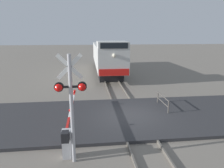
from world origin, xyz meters
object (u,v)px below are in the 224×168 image
at_px(crossing_gate, 69,128).
at_px(locomotive, 107,56).
at_px(crossing_signal, 71,97).
at_px(guard_railing, 163,101).

bearing_deg(crossing_gate, locomotive, 79.19).
xyz_separation_m(locomotive, crossing_signal, (-3.08, -18.94, 0.56)).
distance_m(locomotive, guard_railing, 14.08).
height_order(locomotive, guard_railing, locomotive).
relative_size(locomotive, crossing_signal, 3.60).
xyz_separation_m(locomotive, crossing_gate, (-3.37, -17.66, -1.31)).
relative_size(crossing_signal, guard_railing, 2.07).
xyz_separation_m(crossing_signal, guard_railing, (5.54, 5.17, -2.11)).
height_order(crossing_signal, guard_railing, crossing_signal).
bearing_deg(crossing_gate, crossing_signal, -77.09).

